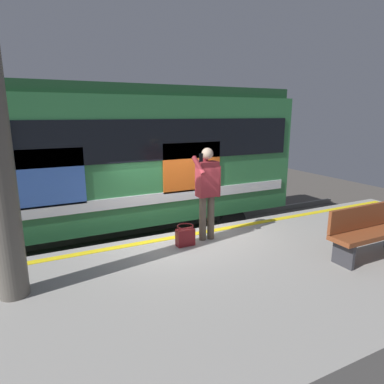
% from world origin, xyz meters
% --- Properties ---
extents(ground_plane, '(24.83, 24.83, 0.00)m').
position_xyz_m(ground_plane, '(0.00, 0.00, 0.00)').
color(ground_plane, '#4C4742').
extents(platform, '(12.30, 4.27, 1.05)m').
position_xyz_m(platform, '(0.00, 2.13, 0.53)').
color(platform, gray).
rests_on(platform, ground).
extents(safety_line, '(12.05, 0.16, 0.01)m').
position_xyz_m(safety_line, '(0.00, 0.30, 1.05)').
color(safety_line, yellow).
rests_on(safety_line, platform).
extents(track_rail_near, '(15.98, 0.08, 0.16)m').
position_xyz_m(track_rail_near, '(0.00, -1.56, 0.08)').
color(track_rail_near, slate).
rests_on(track_rail_near, ground).
extents(track_rail_far, '(15.98, 0.08, 0.16)m').
position_xyz_m(track_rail_far, '(0.00, -3.00, 0.08)').
color(track_rail_far, slate).
rests_on(track_rail_far, ground).
extents(train_carriage, '(9.04, 2.97, 3.94)m').
position_xyz_m(train_carriage, '(0.89, -2.27, 2.51)').
color(train_carriage, '#2D723F').
rests_on(train_carriage, ground).
extents(passenger, '(0.57, 0.55, 1.81)m').
position_xyz_m(passenger, '(-0.29, 0.65, 2.12)').
color(passenger, brown).
rests_on(passenger, platform).
extents(handbag, '(0.35, 0.31, 0.40)m').
position_xyz_m(handbag, '(0.23, 0.77, 1.23)').
color(handbag, maroon).
rests_on(handbag, platform).
extents(bench, '(1.72, 0.44, 0.90)m').
position_xyz_m(bench, '(-2.39, 2.63, 1.55)').
color(bench, brown).
rests_on(bench, platform).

